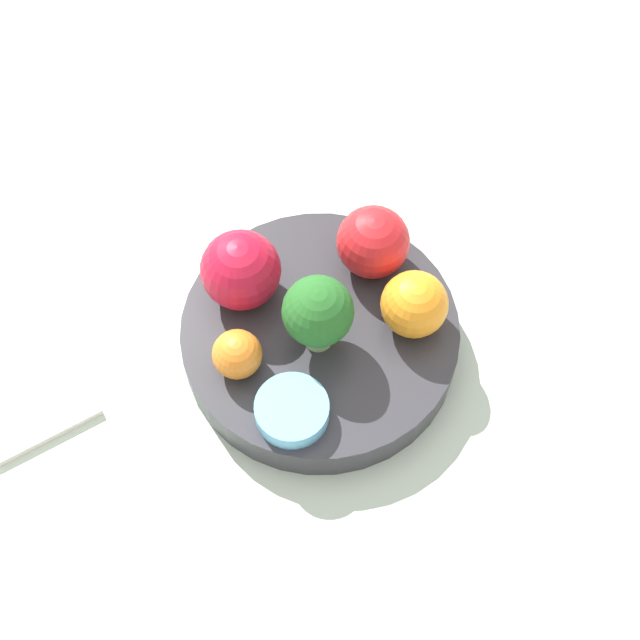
# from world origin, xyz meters

# --- Properties ---
(ground_plane) EXTENTS (6.00, 6.00, 0.00)m
(ground_plane) POSITION_xyz_m (0.00, 0.00, 0.00)
(ground_plane) COLOR gray
(table_surface) EXTENTS (1.20, 1.20, 0.02)m
(table_surface) POSITION_xyz_m (0.00, 0.00, 0.01)
(table_surface) COLOR #B2C6B2
(table_surface) RESTS_ON ground_plane
(bowl) EXTENTS (0.20, 0.20, 0.03)m
(bowl) POSITION_xyz_m (0.00, 0.00, 0.04)
(bowl) COLOR #2D2D33
(bowl) RESTS_ON table_surface
(broccoli) EXTENTS (0.05, 0.05, 0.07)m
(broccoli) POSITION_xyz_m (0.01, -0.01, 0.09)
(broccoli) COLOR #99C17A
(broccoli) RESTS_ON bowl
(apple_red) EXTENTS (0.06, 0.06, 0.06)m
(apple_red) POSITION_xyz_m (-0.05, -0.03, 0.08)
(apple_red) COLOR #B7142D
(apple_red) RESTS_ON bowl
(apple_green) EXTENTS (0.05, 0.05, 0.05)m
(apple_green) POSITION_xyz_m (-0.03, 0.06, 0.08)
(apple_green) COLOR red
(apple_green) RESTS_ON bowl
(orange_front) EXTENTS (0.04, 0.04, 0.04)m
(orange_front) POSITION_xyz_m (0.00, -0.07, 0.07)
(orange_front) COLOR orange
(orange_front) RESTS_ON bowl
(orange_back) EXTENTS (0.05, 0.05, 0.05)m
(orange_back) POSITION_xyz_m (0.03, 0.06, 0.08)
(orange_back) COLOR orange
(orange_back) RESTS_ON bowl
(small_cup) EXTENTS (0.05, 0.05, 0.02)m
(small_cup) POSITION_xyz_m (0.05, -0.05, 0.06)
(small_cup) COLOR #66B2DB
(small_cup) RESTS_ON bowl
(napkin) EXTENTS (0.12, 0.11, 0.01)m
(napkin) POSITION_xyz_m (-0.08, -0.22, 0.02)
(napkin) COLOR white
(napkin) RESTS_ON table_surface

